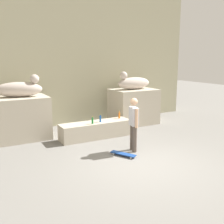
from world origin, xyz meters
TOP-DOWN VIEW (x-y plane):
  - ground_plane at (0.00, 0.00)m, footprint 40.00×40.00m
  - facade_wall at (0.00, 5.41)m, footprint 11.77×0.60m
  - pedestal_left at (-2.39, 3.95)m, footprint 1.90×1.37m
  - pedestal_right at (2.39, 3.95)m, footprint 1.90×1.37m
  - statue_reclining_left at (-2.35, 3.95)m, footprint 1.69×0.92m
  - statue_reclining_right at (2.35, 3.95)m, footprint 1.63×0.66m
  - ledge_block at (0.00, 2.78)m, footprint 2.63×0.70m
  - skater at (0.44, 0.97)m, footprint 0.27×0.53m
  - skateboard at (-0.07, 0.73)m, footprint 0.56×0.80m
  - bottle_blue at (0.16, 2.72)m, footprint 0.07×0.07m
  - bottle_green at (-0.21, 2.59)m, footprint 0.07×0.07m
  - bottle_orange at (1.05, 2.91)m, footprint 0.07×0.07m

SIDE VIEW (x-z plane):
  - ground_plane at x=0.00m, z-range 0.00..0.00m
  - skateboard at x=-0.07m, z-range 0.02..0.10m
  - ledge_block at x=0.00m, z-range 0.00..0.58m
  - bottle_green at x=-0.21m, z-range 0.56..0.83m
  - bottle_orange at x=1.05m, z-range 0.56..0.84m
  - bottle_blue at x=0.16m, z-range 0.56..0.85m
  - pedestal_left at x=-2.39m, z-range 0.00..1.51m
  - pedestal_right at x=2.39m, z-range 0.00..1.51m
  - skater at x=0.44m, z-range 0.09..1.76m
  - statue_reclining_left at x=-2.35m, z-range 1.41..2.18m
  - statue_reclining_right at x=2.35m, z-range 1.41..2.18m
  - facade_wall at x=0.00m, z-range 0.00..6.93m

